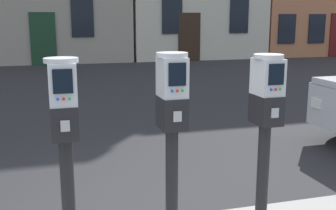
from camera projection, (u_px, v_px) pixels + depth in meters
The scene contains 3 objects.
parking_meter_near_kerb at pixel (65, 128), 2.67m from camera, with size 0.22×0.25×1.47m.
parking_meter_twin_adjacent at pixel (172, 119), 2.86m from camera, with size 0.22×0.25×1.49m.
parking_meter_end_of_row at pixel (266, 115), 3.06m from camera, with size 0.22×0.25×1.46m.
Camera 1 is at (-0.48, -3.01, 1.85)m, focal length 44.12 mm.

